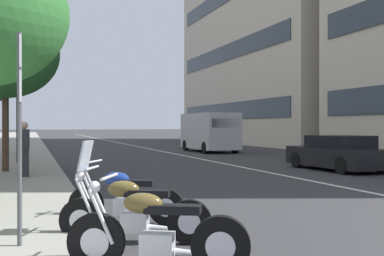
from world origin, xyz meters
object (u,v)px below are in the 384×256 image
Objects in this scene: motorcycle_under_tarp at (125,200)px; motorcycle_by_sign_pole at (132,213)px; delivery_van_ahead at (209,131)px; street_tree_far_plaza at (5,53)px; street_lamp_with_banners at (28,44)px; car_mid_block_traffic at (337,154)px; parking_sign_by_curb at (20,112)px; motorcycle_nearest_camera at (156,236)px; pedestrian_on_plaza at (24,149)px.

motorcycle_by_sign_pole is at bearing 113.07° from motorcycle_under_tarp.
street_tree_far_plaza is at bearing 133.55° from delivery_van_ahead.
delivery_van_ahead is at bearing -89.74° from motorcycle_by_sign_pole.
car_mid_block_traffic is at bearing -116.45° from street_lamp_with_banners.
delivery_van_ahead is 16.51m from street_tree_far_plaza.
motorcycle_nearest_camera is at bearing -128.48° from parking_sign_by_curb.
delivery_van_ahead reaches higher than pedestrian_on_plaza.
motorcycle_nearest_camera is 1.46m from motorcycle_by_sign_pole.
parking_sign_by_curb is (1.19, 1.49, 1.44)m from motorcycle_nearest_camera.
motorcycle_under_tarp is 13.61m from street_lamp_with_banners.
motorcycle_nearest_camera is 0.37× the size of delivery_van_ahead.
parking_sign_by_curb is 8.78m from pedestrian_on_plaza.
street_lamp_with_banners reaches higher than pedestrian_on_plaza.
parking_sign_by_curb is at bearing 33.95° from motorcycle_by_sign_pole.
motorcycle_nearest_camera is 1.06× the size of motorcycle_under_tarp.
street_tree_far_plaza is (-11.34, 11.67, 2.81)m from delivery_van_ahead.
motorcycle_by_sign_pole is 0.76× the size of parking_sign_by_curb.
car_mid_block_traffic is 12.49m from street_tree_far_plaza.
motorcycle_by_sign_pole is at bearing 155.89° from delivery_van_ahead.
motorcycle_by_sign_pole is at bearing -173.84° from street_lamp_with_banners.
pedestrian_on_plaza is at bearing 179.34° from street_lamp_with_banners.
motorcycle_nearest_camera is at bearing -169.62° from street_tree_far_plaza.
parking_sign_by_curb is at bearing 126.20° from car_mid_block_traffic.
motorcycle_nearest_camera is 0.36× the size of street_tree_far_plaza.
parking_sign_by_curb reaches higher than car_mid_block_traffic.
street_lamp_with_banners is at bearing -60.09° from motorcycle_by_sign_pole.
parking_sign_by_curb is at bearing 152.91° from delivery_van_ahead.
motorcycle_nearest_camera is 0.95× the size of motorcycle_by_sign_pole.
car_mid_block_traffic reaches higher than motorcycle_under_tarp.
motorcycle_under_tarp is at bearing 154.84° from delivery_van_ahead.
motorcycle_by_sign_pole is at bearing -168.10° from street_tree_far_plaza.
motorcycle_under_tarp is at bearing -45.26° from parking_sign_by_curb.
street_tree_far_plaza reaches higher than motorcycle_by_sign_pole.
street_lamp_with_banners is 4.90× the size of pedestrian_on_plaza.
car_mid_block_traffic is at bearing -51.73° from parking_sign_by_curb.
motorcycle_nearest_camera is 13.88m from car_mid_block_traffic.
motorcycle_by_sign_pole is 23.77m from delivery_van_ahead.
parking_sign_by_curb is at bearing -179.99° from street_lamp_with_banners.
parking_sign_by_curb reaches higher than delivery_van_ahead.
parking_sign_by_curb reaches higher than motorcycle_nearest_camera.
pedestrian_on_plaza is (9.92, 1.56, 0.56)m from motorcycle_nearest_camera.
street_tree_far_plaza reaches higher than delivery_van_ahead.
car_mid_block_traffic is at bearing -179.95° from delivery_van_ahead.
street_lamp_with_banners is (14.33, 0.00, 3.21)m from parking_sign_by_curb.
pedestrian_on_plaza reaches higher than motorcycle_nearest_camera.
street_tree_far_plaza is (11.91, 2.18, 3.71)m from motorcycle_nearest_camera.
delivery_van_ahead is at bearing 41.89° from pedestrian_on_plaza.
motorcycle_by_sign_pole is at bearing -79.80° from parking_sign_by_curb.
street_tree_far_plaza is at bearing 169.21° from street_lamp_with_banners.
delivery_van_ahead reaches higher than car_mid_block_traffic.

